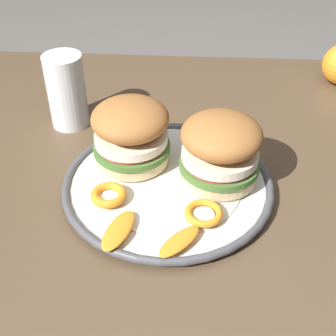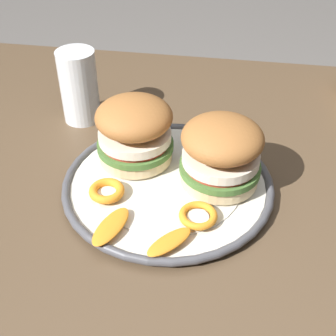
{
  "view_description": "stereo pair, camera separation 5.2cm",
  "coord_description": "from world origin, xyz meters",
  "px_view_note": "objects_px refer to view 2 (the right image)",
  "views": [
    {
      "loc": [
        -0.03,
        -0.51,
        1.18
      ],
      "look_at": [
        -0.06,
        0.01,
        0.77
      ],
      "focal_mm": 48.92,
      "sensor_mm": 36.0,
      "label": 1
    },
    {
      "loc": [
        0.02,
        -0.5,
        1.18
      ],
      "look_at": [
        -0.06,
        0.01,
        0.77
      ],
      "focal_mm": 48.92,
      "sensor_mm": 36.0,
      "label": 2
    }
  ],
  "objects_px": {
    "dinner_plate": "(168,184)",
    "sandwich_half_left": "(135,130)",
    "dining_table": "(206,240)",
    "drinking_glass": "(80,91)",
    "sandwich_half_right": "(221,152)"
  },
  "relations": [
    {
      "from": "dining_table",
      "to": "sandwich_half_right",
      "type": "height_order",
      "value": "sandwich_half_right"
    },
    {
      "from": "dinner_plate",
      "to": "dining_table",
      "type": "bearing_deg",
      "value": -8.04
    },
    {
      "from": "dinner_plate",
      "to": "sandwich_half_left",
      "type": "bearing_deg",
      "value": 141.18
    },
    {
      "from": "sandwich_half_left",
      "to": "sandwich_half_right",
      "type": "distance_m",
      "value": 0.14
    },
    {
      "from": "sandwich_half_left",
      "to": "drinking_glass",
      "type": "relative_size",
      "value": 1.08
    },
    {
      "from": "sandwich_half_right",
      "to": "drinking_glass",
      "type": "bearing_deg",
      "value": 148.93
    },
    {
      "from": "sandwich_half_left",
      "to": "dinner_plate",
      "type": "bearing_deg",
      "value": -38.82
    },
    {
      "from": "dining_table",
      "to": "drinking_glass",
      "type": "distance_m",
      "value": 0.34
    },
    {
      "from": "dinner_plate",
      "to": "drinking_glass",
      "type": "height_order",
      "value": "drinking_glass"
    },
    {
      "from": "dinner_plate",
      "to": "sandwich_half_left",
      "type": "relative_size",
      "value": 2.22
    },
    {
      "from": "sandwich_half_left",
      "to": "dining_table",
      "type": "bearing_deg",
      "value": -24.68
    },
    {
      "from": "dinner_plate",
      "to": "sandwich_half_right",
      "type": "xyz_separation_m",
      "value": [
        0.07,
        0.01,
        0.06
      ]
    },
    {
      "from": "dining_table",
      "to": "dinner_plate",
      "type": "distance_m",
      "value": 0.12
    },
    {
      "from": "sandwich_half_left",
      "to": "sandwich_half_right",
      "type": "height_order",
      "value": "same"
    },
    {
      "from": "sandwich_half_right",
      "to": "dinner_plate",
      "type": "bearing_deg",
      "value": -169.88
    }
  ]
}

